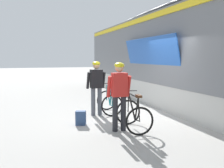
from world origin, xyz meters
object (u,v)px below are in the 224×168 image
(water_bottle_near_the_bikes, at_px, (122,113))
(bicycle_far_black, at_px, (133,115))
(bicycle_near_teal, at_px, (109,101))
(cyclist_near_in_dark, at_px, (96,83))
(backpack_on_platform, at_px, (81,118))
(train_car, at_px, (219,55))
(cyclist_far_in_red, at_px, (119,90))

(water_bottle_near_the_bikes, bearing_deg, bicycle_far_black, -99.18)
(water_bottle_near_the_bikes, bearing_deg, bicycle_near_teal, 109.63)
(cyclist_near_in_dark, height_order, bicycle_near_teal, cyclist_near_in_dark)
(backpack_on_platform, bearing_deg, train_car, 18.86)
(train_car, relative_size, bicycle_far_black, 18.54)
(backpack_on_platform, height_order, water_bottle_near_the_bikes, backpack_on_platform)
(cyclist_near_in_dark, xyz_separation_m, bicycle_near_teal, (0.49, 0.17, -0.65))
(bicycle_near_teal, distance_m, bicycle_far_black, 2.07)
(bicycle_far_black, distance_m, backpack_on_platform, 1.52)
(water_bottle_near_the_bikes, bearing_deg, backpack_on_platform, -159.59)
(train_car, xyz_separation_m, water_bottle_near_the_bikes, (-3.17, 0.60, -1.86))
(bicycle_far_black, relative_size, backpack_on_platform, 2.85)
(cyclist_far_in_red, height_order, backpack_on_platform, cyclist_far_in_red)
(cyclist_far_in_red, distance_m, backpack_on_platform, 1.47)
(bicycle_near_teal, bearing_deg, water_bottle_near_the_bikes, -70.37)
(backpack_on_platform, xyz_separation_m, water_bottle_near_the_bikes, (1.44, 0.54, -0.09))
(train_car, distance_m, cyclist_near_in_dark, 4.14)
(train_car, bearing_deg, cyclist_near_in_dark, 164.64)
(train_car, bearing_deg, bicycle_near_teal, 160.03)
(train_car, xyz_separation_m, cyclist_far_in_red, (-3.79, -0.81, -0.91))
(train_car, relative_size, bicycle_near_teal, 18.35)
(cyclist_near_in_dark, relative_size, cyclist_far_in_red, 1.00)
(train_car, xyz_separation_m, bicycle_near_teal, (-3.40, 1.24, -1.56))
(cyclist_far_in_red, relative_size, backpack_on_platform, 4.40)
(cyclist_far_in_red, distance_m, bicycle_near_teal, 2.18)
(cyclist_near_in_dark, distance_m, bicycle_far_black, 2.07)
(cyclist_far_in_red, xyz_separation_m, bicycle_far_black, (0.39, -0.03, -0.65))
(cyclist_near_in_dark, bearing_deg, cyclist_far_in_red, -86.84)
(bicycle_far_black, bearing_deg, backpack_on_platform, 143.62)
(cyclist_far_in_red, bearing_deg, backpack_on_platform, 133.68)
(cyclist_near_in_dark, height_order, cyclist_far_in_red, same)
(cyclist_far_in_red, height_order, bicycle_near_teal, cyclist_far_in_red)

